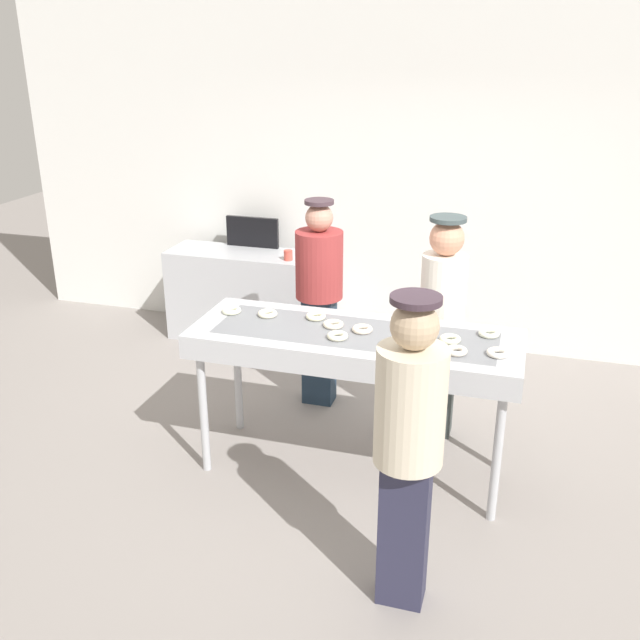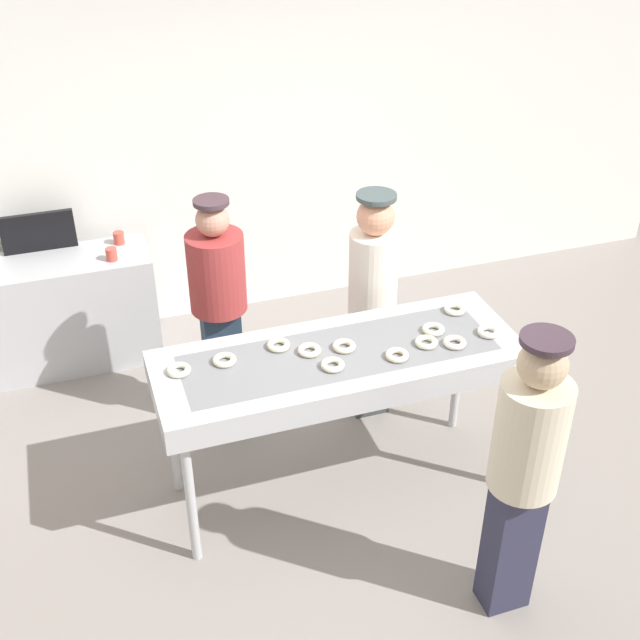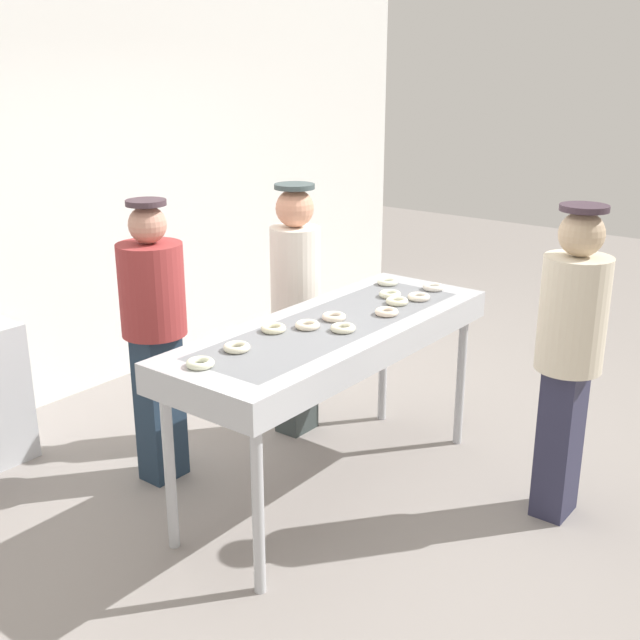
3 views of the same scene
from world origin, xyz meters
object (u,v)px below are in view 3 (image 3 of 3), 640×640
at_px(sugar_donut_3, 390,294).
at_px(sugar_donut_6, 307,325).
at_px(sugar_donut_2, 200,363).
at_px(worker_baker, 296,297).
at_px(sugar_donut_10, 237,347).
at_px(sugar_donut_1, 419,297).
at_px(sugar_donut_7, 343,328).
at_px(sugar_donut_11, 273,328).
at_px(sugar_donut_4, 433,287).
at_px(sugar_donut_8, 388,282).
at_px(fryer_conveyor, 334,338).
at_px(sugar_donut_0, 387,312).
at_px(worker_assistant, 154,324).
at_px(sugar_donut_9, 334,317).
at_px(customer_waiting, 570,346).
at_px(sugar_donut_5, 397,301).

relative_size(sugar_donut_3, sugar_donut_6, 1.00).
bearing_deg(sugar_donut_3, sugar_donut_2, 177.17).
bearing_deg(worker_baker, sugar_donut_6, 27.25).
bearing_deg(sugar_donut_10, sugar_donut_1, -11.10).
xyz_separation_m(sugar_donut_3, sugar_donut_7, (-0.68, -0.15, 0.00)).
bearing_deg(sugar_donut_11, sugar_donut_4, -12.22).
bearing_deg(sugar_donut_8, sugar_donut_11, -178.51).
xyz_separation_m(sugar_donut_3, sugar_donut_4, (0.29, -0.13, 0.00)).
bearing_deg(fryer_conveyor, sugar_donut_1, -11.94).
bearing_deg(sugar_donut_2, sugar_donut_0, -11.95).
bearing_deg(sugar_donut_2, sugar_donut_8, 2.99).
bearing_deg(sugar_donut_10, worker_assistant, 80.08).
relative_size(fryer_conveyor, sugar_donut_4, 15.95).
height_order(sugar_donut_1, sugar_donut_6, same).
xyz_separation_m(sugar_donut_1, sugar_donut_9, (-0.61, 0.17, 0.00)).
relative_size(sugar_donut_0, sugar_donut_10, 1.00).
bearing_deg(sugar_donut_11, sugar_donut_0, -27.34).
bearing_deg(customer_waiting, sugar_donut_11, 126.43).
bearing_deg(sugar_donut_1, sugar_donut_8, 63.11).
bearing_deg(sugar_donut_5, customer_waiting, -87.69).
bearing_deg(sugar_donut_10, sugar_donut_4, -7.97).
relative_size(sugar_donut_8, sugar_donut_9, 1.00).
xyz_separation_m(sugar_donut_3, sugar_donut_10, (-1.23, 0.09, 0.00)).
distance_m(sugar_donut_10, worker_baker, 1.23).
height_order(fryer_conveyor, sugar_donut_10, sugar_donut_10).
distance_m(sugar_donut_0, sugar_donut_3, 0.35).
height_order(sugar_donut_2, sugar_donut_10, same).
xyz_separation_m(sugar_donut_2, sugar_donut_9, (0.93, -0.07, 0.00)).
bearing_deg(sugar_donut_4, sugar_donut_5, 177.75).
xyz_separation_m(fryer_conveyor, sugar_donut_4, (0.89, -0.10, 0.10)).
bearing_deg(sugar_donut_6, worker_assistant, 112.52).
bearing_deg(sugar_donut_7, sugar_donut_0, -4.22).
xyz_separation_m(sugar_donut_0, sugar_donut_8, (0.53, 0.34, 0.00)).
relative_size(sugar_donut_0, customer_waiting, 0.08).
bearing_deg(sugar_donut_8, sugar_donut_7, -160.91).
distance_m(sugar_donut_6, sugar_donut_11, 0.18).
relative_size(sugar_donut_4, sugar_donut_10, 1.00).
bearing_deg(sugar_donut_3, sugar_donut_8, 36.25).
height_order(worker_baker, worker_assistant, worker_assistant).
xyz_separation_m(sugar_donut_5, sugar_donut_6, (-0.66, 0.14, 0.00)).
height_order(sugar_donut_2, sugar_donut_3, same).
distance_m(sugar_donut_6, customer_waiting, 1.35).
bearing_deg(sugar_donut_4, sugar_donut_2, 173.60).
relative_size(sugar_donut_5, sugar_donut_9, 1.00).
relative_size(sugar_donut_5, sugar_donut_10, 1.00).
distance_m(fryer_conveyor, sugar_donut_1, 0.67).
xyz_separation_m(sugar_donut_7, sugar_donut_8, (0.90, 0.31, 0.00)).
xyz_separation_m(fryer_conveyor, sugar_donut_8, (0.82, 0.19, 0.10)).
distance_m(sugar_donut_0, sugar_donut_2, 1.21).
bearing_deg(sugar_donut_10, sugar_donut_2, -176.97).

